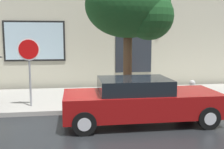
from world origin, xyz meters
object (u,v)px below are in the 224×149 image
object	(u,v)px
fire_hydrant	(192,91)
stop_sign	(29,59)
parked_car	(140,101)
street_tree	(132,8)

from	to	relation	value
fire_hydrant	stop_sign	world-z (taller)	stop_sign
parked_car	street_tree	bearing A→B (deg)	85.30
stop_sign	street_tree	bearing A→B (deg)	0.84
stop_sign	parked_car	bearing A→B (deg)	-28.79
street_tree	parked_car	bearing A→B (deg)	-94.70
fire_hydrant	parked_car	bearing A→B (deg)	-144.02
fire_hydrant	street_tree	distance (m)	3.75
street_tree	stop_sign	size ratio (longest dim) A/B	1.97
fire_hydrant	street_tree	xyz separation A→B (m)	(-2.26, 0.18, 2.99)
street_tree	fire_hydrant	bearing A→B (deg)	-4.55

